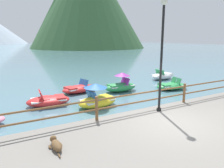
% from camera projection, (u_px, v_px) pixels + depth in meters
% --- Properties ---
extents(ground_plane, '(200.00, 200.00, 0.00)m').
position_uv_depth(ground_plane, '(24.00, 56.00, 42.27)').
color(ground_plane, slate).
extents(promenade_dock, '(28.00, 8.00, 0.40)m').
position_uv_depth(promenade_dock, '(224.00, 153.00, 6.31)').
color(promenade_dock, gray).
rests_on(promenade_dock, ground).
extents(dock_railing, '(23.92, 0.12, 0.95)m').
position_uv_depth(dock_railing, '(146.00, 97.00, 9.34)').
color(dock_railing, brown).
rests_on(dock_railing, promenade_dock).
extents(lamp_post, '(0.28, 0.28, 4.66)m').
position_uv_depth(lamp_post, '(162.00, 47.00, 8.77)').
color(lamp_post, black).
rests_on(lamp_post, promenade_dock).
extents(dog_resting, '(0.39, 1.08, 0.26)m').
position_uv_depth(dog_resting, '(56.00, 144.00, 6.16)').
color(dog_resting, brown).
rests_on(dog_resting, promenade_dock).
extents(pedal_boat_0, '(2.36, 1.50, 0.89)m').
position_uv_depth(pedal_boat_0, '(162.00, 76.00, 18.53)').
color(pedal_boat_0, white).
rests_on(pedal_boat_0, ground).
extents(pedal_boat_1, '(2.30, 1.52, 1.25)m').
position_uv_depth(pedal_boat_1, '(97.00, 99.00, 11.10)').
color(pedal_boat_1, yellow).
rests_on(pedal_boat_1, ground).
extents(pedal_boat_2, '(2.62, 1.74, 0.83)m').
position_uv_depth(pedal_boat_2, '(79.00, 89.00, 14.07)').
color(pedal_boat_2, red).
rests_on(pedal_boat_2, ground).
extents(pedal_boat_4, '(2.42, 1.60, 0.81)m').
position_uv_depth(pedal_boat_4, '(171.00, 86.00, 14.91)').
color(pedal_boat_4, green).
rests_on(pedal_boat_4, ground).
extents(pedal_boat_5, '(2.38, 1.59, 0.84)m').
position_uv_depth(pedal_boat_5, '(49.00, 100.00, 11.36)').
color(pedal_boat_5, red).
rests_on(pedal_boat_5, ground).
extents(pedal_boat_6, '(2.30, 1.11, 1.27)m').
position_uv_depth(pedal_boat_6, '(121.00, 85.00, 14.32)').
color(pedal_boat_6, green).
rests_on(pedal_boat_6, ground).
extents(cliff_headland, '(40.05, 40.05, 33.52)m').
position_uv_depth(cliff_headland, '(83.00, 2.00, 74.53)').
color(cliff_headland, '#386038').
rests_on(cliff_headland, ground).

